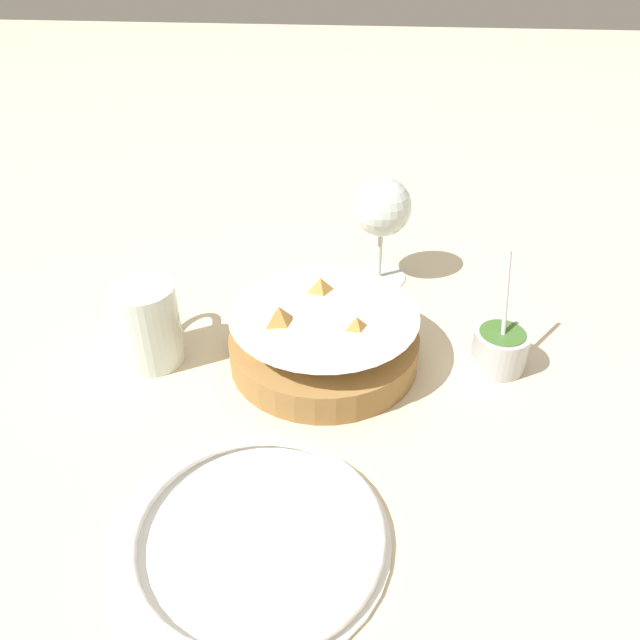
{
  "coord_description": "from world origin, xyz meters",
  "views": [
    {
      "loc": [
        -0.55,
        -0.05,
        0.44
      ],
      "look_at": [
        -0.0,
        0.0,
        0.06
      ],
      "focal_mm": 35.0,
      "sensor_mm": 36.0,
      "label": 1
    }
  ],
  "objects_px": {
    "wine_glass": "(382,211)",
    "beer_mug": "(148,326)",
    "side_plate": "(258,535)",
    "sauce_cup": "(500,347)",
    "food_basket": "(319,339)"
  },
  "relations": [
    {
      "from": "wine_glass",
      "to": "beer_mug",
      "type": "height_order",
      "value": "wine_glass"
    },
    {
      "from": "side_plate",
      "to": "wine_glass",
      "type": "bearing_deg",
      "value": -12.12
    },
    {
      "from": "wine_glass",
      "to": "side_plate",
      "type": "distance_m",
      "value": 0.45
    },
    {
      "from": "sauce_cup",
      "to": "wine_glass",
      "type": "distance_m",
      "value": 0.24
    },
    {
      "from": "wine_glass",
      "to": "beer_mug",
      "type": "xyz_separation_m",
      "value": [
        -0.2,
        0.25,
        -0.05
      ]
    },
    {
      "from": "wine_glass",
      "to": "side_plate",
      "type": "bearing_deg",
      "value": 167.88
    },
    {
      "from": "sauce_cup",
      "to": "side_plate",
      "type": "height_order",
      "value": "sauce_cup"
    },
    {
      "from": "beer_mug",
      "to": "sauce_cup",
      "type": "bearing_deg",
      "value": -86.96
    },
    {
      "from": "food_basket",
      "to": "side_plate",
      "type": "distance_m",
      "value": 0.24
    },
    {
      "from": "sauce_cup",
      "to": "wine_glass",
      "type": "height_order",
      "value": "wine_glass"
    },
    {
      "from": "food_basket",
      "to": "sauce_cup",
      "type": "height_order",
      "value": "sauce_cup"
    },
    {
      "from": "sauce_cup",
      "to": "side_plate",
      "type": "bearing_deg",
      "value": 137.66
    },
    {
      "from": "wine_glass",
      "to": "beer_mug",
      "type": "bearing_deg",
      "value": 128.42
    },
    {
      "from": "wine_glass",
      "to": "side_plate",
      "type": "xyz_separation_m",
      "value": [
        -0.43,
        0.09,
        -0.09
      ]
    },
    {
      "from": "beer_mug",
      "to": "side_plate",
      "type": "relative_size",
      "value": 0.5
    }
  ]
}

